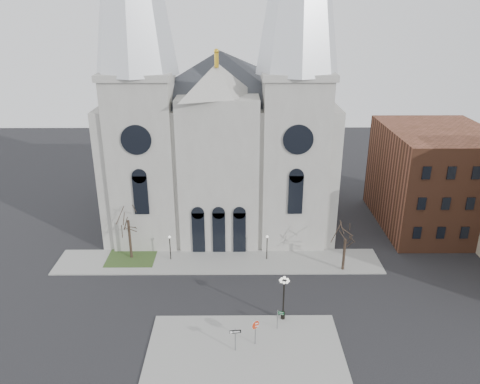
{
  "coord_description": "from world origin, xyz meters",
  "views": [
    {
      "loc": [
        2.31,
        -39.69,
        29.59
      ],
      "look_at": [
        2.63,
        8.0,
        10.56
      ],
      "focal_mm": 35.0,
      "sensor_mm": 36.0,
      "label": 1
    }
  ],
  "objects_px": {
    "stop_sign": "(255,327)",
    "one_way_sign": "(235,336)",
    "globe_lamp": "(284,292)",
    "street_name_sign": "(278,318)"
  },
  "relations": [
    {
      "from": "street_name_sign",
      "to": "stop_sign",
      "type": "bearing_deg",
      "value": -118.26
    },
    {
      "from": "stop_sign",
      "to": "one_way_sign",
      "type": "height_order",
      "value": "stop_sign"
    },
    {
      "from": "stop_sign",
      "to": "one_way_sign",
      "type": "relative_size",
      "value": 1.1
    },
    {
      "from": "one_way_sign",
      "to": "globe_lamp",
      "type": "bearing_deg",
      "value": 38.11
    },
    {
      "from": "stop_sign",
      "to": "globe_lamp",
      "type": "distance_m",
      "value": 4.96
    },
    {
      "from": "stop_sign",
      "to": "street_name_sign",
      "type": "relative_size",
      "value": 1.23
    },
    {
      "from": "street_name_sign",
      "to": "one_way_sign",
      "type": "bearing_deg",
      "value": -125.25
    },
    {
      "from": "stop_sign",
      "to": "globe_lamp",
      "type": "height_order",
      "value": "globe_lamp"
    },
    {
      "from": "globe_lamp",
      "to": "one_way_sign",
      "type": "relative_size",
      "value": 2.07
    },
    {
      "from": "one_way_sign",
      "to": "street_name_sign",
      "type": "bearing_deg",
      "value": 30.17
    }
  ]
}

